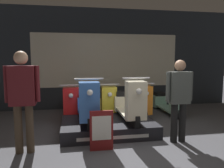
# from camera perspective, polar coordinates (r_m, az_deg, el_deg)

# --- Properties ---
(ground_plane) EXTENTS (30.00, 30.00, 0.00)m
(ground_plane) POSITION_cam_1_polar(r_m,az_deg,el_deg) (4.01, 6.72, -16.96)
(ground_plane) COLOR #4C4C51
(shop_wall_back) EXTENTS (8.54, 0.09, 3.20)m
(shop_wall_back) POSITION_cam_1_polar(r_m,az_deg,el_deg) (7.15, -1.39, 6.57)
(shop_wall_back) COLOR #23282D
(shop_wall_back) RESTS_ON ground_plane
(display_platform) EXTENTS (1.98, 1.41, 0.27)m
(display_platform) POSITION_cam_1_polar(r_m,az_deg,el_deg) (4.89, -1.10, -10.87)
(display_platform) COLOR black
(display_platform) RESTS_ON ground_plane
(scooter_display_left) EXTENTS (0.53, 1.69, 0.98)m
(scooter_display_left) POSITION_cam_1_polar(r_m,az_deg,el_deg) (4.63, -6.44, -5.41)
(scooter_display_left) COLOR black
(scooter_display_left) RESTS_ON display_platform
(scooter_display_right) EXTENTS (0.53, 1.69, 0.98)m
(scooter_display_right) POSITION_cam_1_polar(r_m,az_deg,el_deg) (4.77, 4.36, -5.04)
(scooter_display_right) COLOR black
(scooter_display_right) RESTS_ON display_platform
(scooter_backrow_0) EXTENTS (0.53, 1.69, 0.98)m
(scooter_backrow_0) POSITION_cam_1_polar(r_m,az_deg,el_deg) (6.00, -10.55, -5.34)
(scooter_backrow_0) COLOR black
(scooter_backrow_0) RESTS_ON ground_plane
(scooter_backrow_1) EXTENTS (0.53, 1.69, 0.98)m
(scooter_backrow_1) POSITION_cam_1_polar(r_m,az_deg,el_deg) (6.06, -1.69, -5.10)
(scooter_backrow_1) COLOR black
(scooter_backrow_1) RESTS_ON ground_plane
(scooter_backrow_2) EXTENTS (0.53, 1.69, 0.98)m
(scooter_backrow_2) POSITION_cam_1_polar(r_m,az_deg,el_deg) (6.26, 6.79, -4.77)
(scooter_backrow_2) COLOR black
(scooter_backrow_2) RESTS_ON ground_plane
(scooter_backrow_3) EXTENTS (0.53, 1.69, 0.98)m
(scooter_backrow_3) POSITION_cam_1_polar(r_m,az_deg,el_deg) (6.59, 14.57, -4.37)
(scooter_backrow_3) COLOR black
(scooter_backrow_3) RESTS_ON ground_plane
(person_left_browsing) EXTENTS (0.57, 0.23, 1.73)m
(person_left_browsing) POSITION_cam_1_polar(r_m,az_deg,el_deg) (3.93, -22.34, -2.45)
(person_left_browsing) COLOR #473828
(person_left_browsing) RESTS_ON ground_plane
(person_right_browsing) EXTENTS (0.54, 0.21, 1.58)m
(person_right_browsing) POSITION_cam_1_polar(r_m,az_deg,el_deg) (4.33, 17.13, -2.92)
(person_right_browsing) COLOR black
(person_right_browsing) RESTS_ON ground_plane
(price_sign_board) EXTENTS (0.41, 0.04, 0.71)m
(price_sign_board) POSITION_cam_1_polar(r_m,az_deg,el_deg) (3.89, -2.75, -12.04)
(price_sign_board) COLOR maroon
(price_sign_board) RESTS_ON ground_plane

